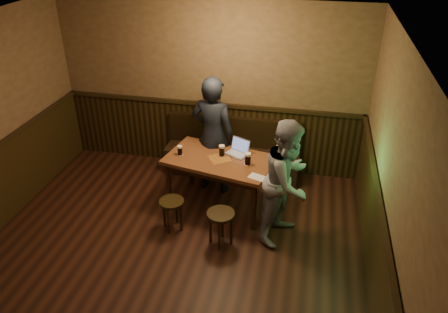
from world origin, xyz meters
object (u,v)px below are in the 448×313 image
at_px(person_suit, 213,136).
at_px(person_grey, 288,181).
at_px(laptop, 238,150).
at_px(bench, 232,156).
at_px(stool_right, 221,219).
at_px(pub_table, 220,165).
at_px(stool_left, 172,206).
at_px(pint_right, 248,159).
at_px(pint_left, 180,150).
at_px(pint_mid, 222,151).

bearing_deg(person_suit, person_grey, 153.07).
bearing_deg(laptop, bench, 132.49).
bearing_deg(bench, stool_right, -83.60).
height_order(pub_table, stool_left, pub_table).
xyz_separation_m(stool_right, person_grey, (0.80, 0.37, 0.46)).
bearing_deg(pint_right, pint_left, 176.17).
relative_size(pint_mid, person_grey, 0.10).
bearing_deg(bench, pint_right, -67.94).
distance_m(pint_mid, person_suit, 0.41).
relative_size(bench, pint_mid, 12.84).
height_order(pub_table, laptop, laptop).
distance_m(stool_left, pint_right, 1.23).
bearing_deg(pint_right, person_suit, 140.26).
xyz_separation_m(stool_left, pint_right, (0.94, 0.60, 0.53)).
xyz_separation_m(bench, stool_left, (-0.52, -1.64, 0.06)).
distance_m(bench, pub_table, 1.03).
bearing_deg(stool_left, pint_left, 95.19).
distance_m(stool_left, person_suit, 1.29).
relative_size(pub_table, person_suit, 0.88).
distance_m(pint_mid, laptop, 0.25).
bearing_deg(stool_right, stool_left, 166.64).
xyz_separation_m(stool_right, pint_left, (-0.78, 0.84, 0.48)).
distance_m(bench, stool_right, 1.82).
bearing_deg(pub_table, pint_right, 0.61).
xyz_separation_m(stool_right, pint_right, (0.22, 0.77, 0.50)).
distance_m(pint_right, person_suit, 0.80).
distance_m(pub_table, person_suit, 0.53).
bearing_deg(person_suit, pint_right, 150.47).
bearing_deg(pint_right, laptop, 123.42).
bearing_deg(pint_left, pint_mid, 9.07).
xyz_separation_m(stool_right, laptop, (0.03, 1.05, 0.47)).
bearing_deg(pint_left, person_suit, 48.98).
distance_m(bench, person_suit, 0.84).
height_order(bench, person_grey, person_grey).
distance_m(bench, stool_left, 1.72).
distance_m(pub_table, stool_right, 0.93).
height_order(bench, stool_right, bench).
distance_m(stool_right, pint_mid, 1.07).
bearing_deg(bench, laptop, -72.83).
height_order(pint_mid, pint_right, pint_right).
xyz_separation_m(bench, pint_right, (0.42, -1.04, 0.58)).
height_order(person_suit, person_grey, person_suit).
bearing_deg(pint_mid, pint_left, -170.93).
height_order(pint_left, pint_right, pint_right).
bearing_deg(person_grey, pub_table, 87.35).
relative_size(stool_left, pint_left, 3.14).
distance_m(laptop, person_grey, 1.03).
xyz_separation_m(pub_table, pint_left, (-0.58, -0.02, 0.18)).
xyz_separation_m(laptop, person_suit, (-0.43, 0.23, 0.07)).
distance_m(person_suit, person_grey, 1.51).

